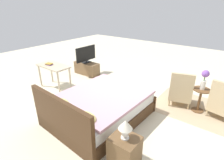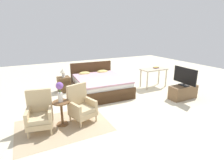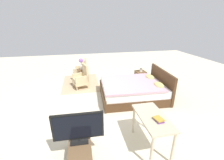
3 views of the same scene
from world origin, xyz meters
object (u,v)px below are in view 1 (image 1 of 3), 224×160
(bed, at_px, (99,107))
(vanity_desk, at_px, (54,69))
(side_table, at_px, (200,97))
(armchair_by_window_right, at_px, (180,91))
(flower_vase, at_px, (205,78))
(book_stack, at_px, (49,64))
(nightstand, at_px, (124,151))
(tv_stand, at_px, (87,68))
(table_lamp, at_px, (125,127))
(armchair_by_window_left, at_px, (223,103))
(tv_flatscreen, at_px, (86,54))

(bed, bearing_deg, vanity_desk, -10.56)
(bed, xyz_separation_m, side_table, (-1.73, -1.72, 0.08))
(armchair_by_window_right, distance_m, vanity_desk, 3.67)
(flower_vase, height_order, book_stack, flower_vase)
(nightstand, height_order, tv_stand, nightstand)
(nightstand, xyz_separation_m, vanity_desk, (3.31, -1.10, 0.36))
(table_lamp, bearing_deg, flower_vase, -103.52)
(book_stack, bearing_deg, side_table, -161.33)
(armchair_by_window_left, bearing_deg, nightstand, 66.37)
(bed, bearing_deg, tv_stand, -39.82)
(nightstand, distance_m, vanity_desk, 3.50)
(table_lamp, bearing_deg, nightstand, -90.00)
(tv_stand, height_order, book_stack, book_stack)
(side_table, bearing_deg, armchair_by_window_right, -2.58)
(armchair_by_window_left, relative_size, table_lamp, 2.79)
(armchair_by_window_left, xyz_separation_m, nightstand, (1.07, 2.44, -0.11))
(bed, xyz_separation_m, tv_flatscreen, (2.21, -1.84, 0.46))
(vanity_desk, xyz_separation_m, book_stack, (0.14, 0.04, 0.14))
(armchair_by_window_right, distance_m, tv_flatscreen, 3.49)
(vanity_desk, relative_size, book_stack, 4.75)
(side_table, distance_m, book_stack, 4.27)
(table_lamp, bearing_deg, armchair_by_window_right, -92.40)
(armchair_by_window_right, bearing_deg, nightstand, 87.60)
(side_table, bearing_deg, tv_stand, -1.81)
(vanity_desk, bearing_deg, side_table, -161.28)
(flower_vase, xyz_separation_m, tv_stand, (3.95, -0.12, -0.67))
(vanity_desk, bearing_deg, nightstand, 161.66)
(bed, height_order, tv_flatscreen, tv_flatscreen)
(armchair_by_window_left, relative_size, book_stack, 4.20)
(book_stack, bearing_deg, nightstand, 163.01)
(armchair_by_window_left, height_order, nightstand, armchair_by_window_left)
(armchair_by_window_right, bearing_deg, book_stack, 21.28)
(flower_vase, distance_m, nightstand, 2.56)
(side_table, height_order, table_lamp, table_lamp)
(side_table, distance_m, tv_flatscreen, 3.97)
(bed, bearing_deg, armchair_by_window_left, -141.89)
(nightstand, height_order, book_stack, book_stack)
(side_table, bearing_deg, armchair_by_window_left, -177.63)
(armchair_by_window_right, height_order, tv_flatscreen, tv_flatscreen)
(bed, distance_m, armchair_by_window_right, 2.15)
(bed, height_order, flower_vase, flower_vase)
(bed, distance_m, book_stack, 2.37)
(armchair_by_window_right, distance_m, table_lamp, 2.47)
(tv_flatscreen, bearing_deg, book_stack, 86.86)
(tv_flatscreen, bearing_deg, armchair_by_window_right, 178.30)
(bed, xyz_separation_m, nightstand, (-1.15, 0.70, -0.03))
(armchair_by_window_left, height_order, table_lamp, armchair_by_window_left)
(armchair_by_window_right, xyz_separation_m, tv_flatscreen, (3.47, -0.10, 0.38))
(armchair_by_window_left, relative_size, armchair_by_window_right, 1.00)
(bed, relative_size, nightstand, 4.08)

